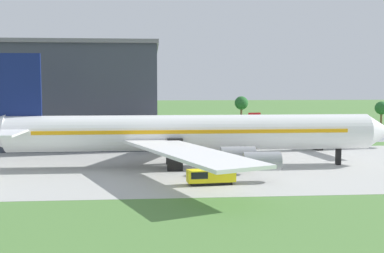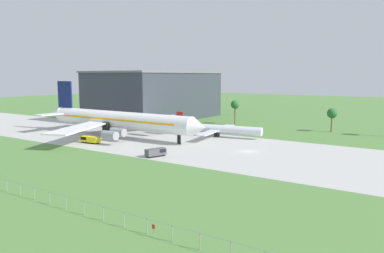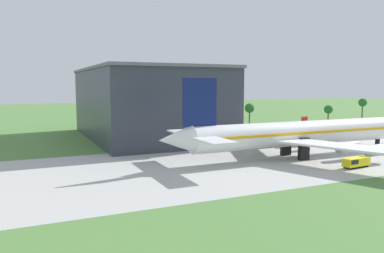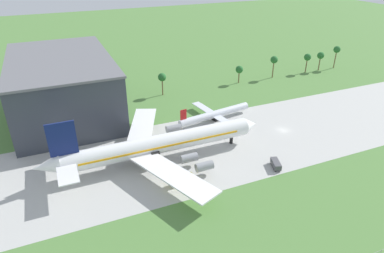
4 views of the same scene
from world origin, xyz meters
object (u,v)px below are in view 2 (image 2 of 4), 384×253
at_px(no_stopping_sign, 154,229).
at_px(terminal_building, 156,95).
at_px(jet_airliner, 116,120).
at_px(fuel_truck, 156,152).
at_px(regional_aircraft, 216,129).
at_px(baggage_tug, 89,139).

relative_size(no_stopping_sign, terminal_building, 0.03).
height_order(jet_airliner, fuel_truck, jet_airliner).
bearing_deg(jet_airliner, regional_aircraft, 32.09).
height_order(jet_airliner, regional_aircraft, jet_airliner).
xyz_separation_m(jet_airliner, no_stopping_sign, (60.75, -54.43, -4.46)).
bearing_deg(regional_aircraft, baggage_tug, -129.26).
height_order(fuel_truck, terminal_building, terminal_building).
bearing_deg(jet_airliner, baggage_tug, -79.84).
relative_size(jet_airliner, terminal_building, 1.14).
xyz_separation_m(jet_airliner, fuel_truck, (31.10, -17.32, -4.40)).
distance_m(no_stopping_sign, terminal_building, 132.18).
bearing_deg(terminal_building, jet_airliner, -65.38).
distance_m(jet_airliner, terminal_building, 53.22).
distance_m(regional_aircraft, no_stopping_sign, 79.14).
bearing_deg(regional_aircraft, jet_airliner, -147.91).
relative_size(regional_aircraft, baggage_tug, 4.62).
distance_m(jet_airliner, fuel_truck, 35.87).
xyz_separation_m(jet_airliner, baggage_tug, (2.47, -13.81, -4.39)).
xyz_separation_m(baggage_tug, terminal_building, (-24.53, 61.92, 9.94)).
bearing_deg(regional_aircraft, fuel_truck, -85.32).
bearing_deg(terminal_building, regional_aircraft, -31.16).
bearing_deg(no_stopping_sign, fuel_truck, 128.63).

